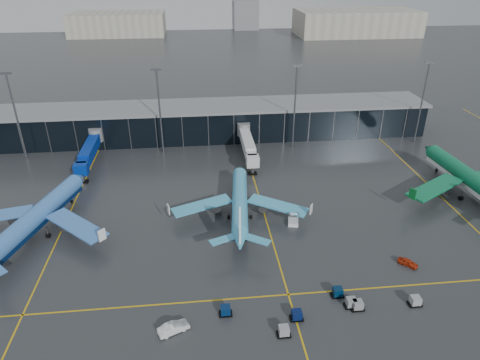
{
  "coord_description": "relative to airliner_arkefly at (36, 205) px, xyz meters",
  "views": [
    {
      "loc": [
        -4.68,
        -71.21,
        52.8
      ],
      "look_at": [
        5.0,
        18.0,
        6.0
      ],
      "focal_mm": 32.0,
      "sensor_mm": 36.0,
      "label": 1
    }
  ],
  "objects": [
    {
      "name": "ground",
      "position": [
        39.2,
        -10.37,
        -6.41
      ],
      "size": [
        600.0,
        600.0,
        0.0
      ],
      "primitive_type": "plane",
      "color": "#282B2D",
      "rests_on": "ground"
    },
    {
      "name": "terminal_pier",
      "position": [
        39.2,
        51.63,
        -0.99
      ],
      "size": [
        142.0,
        17.0,
        10.7
      ],
      "color": "black",
      "rests_on": "ground"
    },
    {
      "name": "jet_bridges",
      "position": [
        4.2,
        32.62,
        -1.86
      ],
      "size": [
        94.0,
        27.5,
        7.2
      ],
      "color": "#595B60",
      "rests_on": "ground"
    },
    {
      "name": "flood_masts",
      "position": [
        44.2,
        39.63,
        7.4
      ],
      "size": [
        203.0,
        0.5,
        25.5
      ],
      "color": "#595B60",
      "rests_on": "ground"
    },
    {
      "name": "distant_hangars",
      "position": [
        89.14,
        259.71,
        2.38
      ],
      "size": [
        260.0,
        71.0,
        22.0
      ],
      "color": "#B2AD99",
      "rests_on": "ground"
    },
    {
      "name": "taxi_lines",
      "position": [
        49.2,
        0.24,
        -6.4
      ],
      "size": [
        220.0,
        120.0,
        0.02
      ],
      "color": "gold",
      "rests_on": "ground"
    },
    {
      "name": "airliner_arkefly",
      "position": [
        0.0,
        0.0,
        0.0
      ],
      "size": [
        47.17,
        50.55,
        12.82
      ],
      "primitive_type": null,
      "rotation": [
        0.0,
        0.0,
        -0.3
      ],
      "color": "#3E79CD",
      "rests_on": "ground"
    },
    {
      "name": "airliner_klm_near",
      "position": [
        43.55,
        2.06,
        -0.72
      ],
      "size": [
        36.25,
        40.26,
        11.38
      ],
      "primitive_type": null,
      "rotation": [
        0.0,
        0.0,
        -0.11
      ],
      "color": "#40A7D3",
      "rests_on": "ground"
    },
    {
      "name": "airliner_aer_lingus",
      "position": [
        101.1,
        5.16,
        0.49
      ],
      "size": [
        42.11,
        47.25,
        13.8
      ],
      "primitive_type": null,
      "rotation": [
        0.0,
        0.0,
        0.06
      ],
      "color": "#0D6D42",
      "rests_on": "ground"
    },
    {
      "name": "baggage_carts",
      "position": [
        54.39,
        -30.06,
        -5.65
      ],
      "size": [
        34.55,
        9.12,
        1.7
      ],
      "color": "black",
      "rests_on": "ground"
    },
    {
      "name": "mobile_airstair",
      "position": [
        54.99,
        -3.11,
        -5.64
      ],
      "size": [
        2.83,
        3.6,
        3.45
      ],
      "rotation": [
        0.0,
        0.0,
        -0.22
      ],
      "color": "white",
      "rests_on": "ground"
    },
    {
      "name": "service_van_red",
      "position": [
        73.78,
        -19.85,
        -5.76
      ],
      "size": [
        3.76,
        3.83,
        1.3
      ],
      "primitive_type": "imported",
      "rotation": [
        0.0,
        0.0,
        0.76
      ],
      "color": "#B0290D",
      "rests_on": "ground"
    },
    {
      "name": "service_van_white",
      "position": [
        29.35,
        -31.66,
        -5.58
      ],
      "size": [
        5.3,
        3.63,
        1.65
      ],
      "primitive_type": "imported",
      "rotation": [
        0.0,
        0.0,
        1.99
      ],
      "color": "silver",
      "rests_on": "ground"
    }
  ]
}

